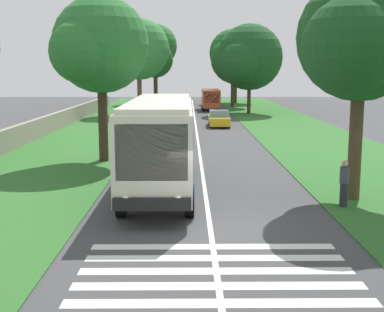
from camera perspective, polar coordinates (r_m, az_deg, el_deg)
name	(u,v)px	position (r m, az deg, el deg)	size (l,w,h in m)	color
ground	(210,227)	(16.63, 1.99, -7.78)	(160.00, 160.00, 0.00)	#424244
grass_verge_left	(63,152)	(32.15, -13.94, 0.38)	(120.00, 8.00, 0.04)	#2D6628
grass_verge_right	(336,152)	(32.50, 15.44, 0.41)	(120.00, 8.00, 0.04)	#2D6628
centre_line	(200,153)	(31.27, 0.83, 0.38)	(110.00, 0.16, 0.01)	silver
coach_bus	(161,139)	(21.23, -3.43, 1.90)	(11.16, 2.62, 3.73)	silver
zebra_crossing	(218,286)	(12.37, 2.91, -14.01)	(5.85, 6.80, 0.01)	silver
trailing_car_0	(171,128)	(38.60, -2.36, 3.09)	(4.30, 1.78, 1.43)	#B21E1E
trailing_car_1	(219,119)	(45.84, 2.96, 4.09)	(4.30, 1.78, 1.43)	gold
trailing_car_2	(178,113)	(52.42, -1.57, 4.76)	(4.30, 1.78, 1.43)	silver
trailing_minibus_0	(211,98)	(64.25, 2.05, 6.41)	(6.00, 2.14, 2.53)	#CC4C33
roadside_tree_left_1	(155,47)	(77.64, -4.09, 11.80)	(7.44, 6.28, 11.47)	brown
roadside_tree_left_2	(154,60)	(69.13, -4.19, 10.39)	(5.52, 4.76, 8.59)	#3D2D1E
roadside_tree_left_3	(137,51)	(57.79, -6.06, 11.36)	(8.09, 6.65, 10.40)	brown
roadside_tree_left_4	(98,47)	(28.32, -10.21, 11.61)	(5.95, 5.07, 8.71)	#3D2D1E
roadside_tree_right_0	(356,42)	(20.37, 17.54, 11.81)	(5.83, 4.74, 8.38)	#4C3826
roadside_tree_right_1	(232,54)	(70.08, 4.36, 11.03)	(7.66, 6.21, 10.18)	#3D2D1E
roadside_tree_right_2	(248,59)	(59.11, 6.13, 10.50)	(8.92, 7.29, 9.91)	#3D2D1E
roadside_tree_right_4	(234,60)	(77.65, 4.66, 10.42)	(8.44, 7.31, 10.11)	#3D2D1E
utility_pole	(99,79)	(28.48, -10.11, 8.34)	(0.24, 1.40, 8.54)	#473828
roadside_wall	(30,131)	(37.73, -17.27, 2.62)	(70.00, 0.40, 1.38)	gray
pedestrian	(344,183)	(19.49, 16.31, -2.84)	(0.34, 0.34, 1.69)	#26262D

